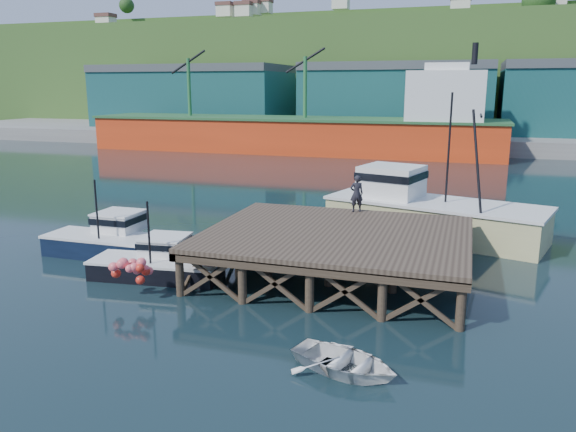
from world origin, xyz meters
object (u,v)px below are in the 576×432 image
at_px(trawler, 430,208).
at_px(dockworker, 357,194).
at_px(dinghy, 345,361).
at_px(boat_black, 159,262).
at_px(boat_navy, 110,239).

xyz_separation_m(trawler, dockworker, (-3.62, -4.04, 1.39)).
bearing_deg(dinghy, boat_black, 76.70).
distance_m(dinghy, dockworker, 13.89).
distance_m(boat_black, trawler, 16.10).
relative_size(trawler, dinghy, 3.78).
relative_size(boat_navy, dinghy, 1.89).
bearing_deg(dinghy, dockworker, 27.98).
height_order(boat_navy, trawler, trawler).
bearing_deg(boat_black, trawler, 37.74).
height_order(boat_navy, dockworker, boat_navy).
bearing_deg(boat_black, dockworker, 35.71).
xyz_separation_m(boat_black, dockworker, (7.91, 7.15, 2.42)).
bearing_deg(dockworker, dinghy, 75.41).
bearing_deg(trawler, dockworker, -116.30).
height_order(boat_navy, dinghy, boat_navy).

